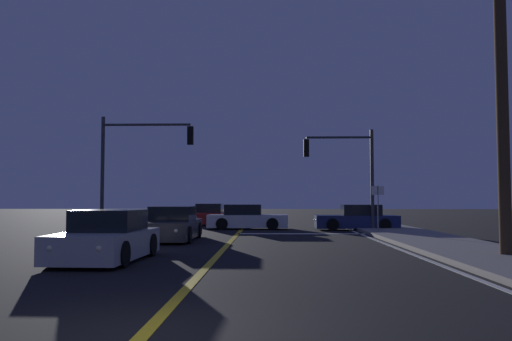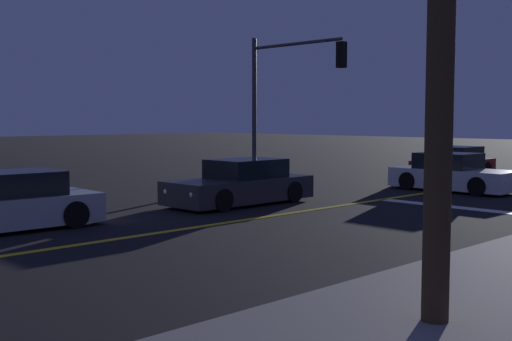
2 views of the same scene
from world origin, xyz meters
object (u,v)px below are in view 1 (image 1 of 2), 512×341
Objects in this scene: utility_pole_right at (502,78)px; street_sign_corner at (378,201)px; car_far_approaching_white at (247,218)px; traffic_signal_far_left at (136,154)px; car_mid_block_red at (209,215)px; car_lead_oncoming_charcoal at (172,225)px; car_parked_curb_navy at (357,219)px; traffic_signal_near_right at (346,163)px; car_distant_tail_silver at (107,239)px.

street_sign_corner is (-1.40, 9.77, -3.40)m from utility_pole_right.
traffic_signal_far_left reaches higher than car_far_approaching_white.
car_mid_block_red is 0.77× the size of traffic_signal_far_left.
traffic_signal_far_left is at bearing 139.28° from utility_pole_right.
street_sign_corner is (8.85, 3.40, 0.95)m from car_lead_oncoming_charcoal.
car_mid_block_red is (-8.52, 5.66, 0.00)m from car_parked_curb_navy.
traffic_signal_far_left is 17.16m from utility_pole_right.
car_far_approaching_white is 0.84× the size of traffic_signal_near_right.
car_distant_tail_silver is (-0.41, -19.65, -0.00)m from car_mid_block_red.
street_sign_corner reaches higher than car_parked_curb_navy.
traffic_signal_far_left is (-5.35, -3.03, 3.27)m from car_far_approaching_white.
car_distant_tail_silver is (-0.42, -6.92, -0.00)m from car_lead_oncoming_charcoal.
car_parked_curb_navy is 3.10m from traffic_signal_near_right.
car_far_approaching_white is 6.97m from traffic_signal_far_left.
traffic_signal_near_right is at bearing 138.78° from car_mid_block_red.
utility_pole_right reaches higher than street_sign_corner.
car_lead_oncoming_charcoal is at bearing -91.40° from car_distant_tail_silver.
car_distant_tail_silver is (-3.05, -14.75, -0.00)m from car_far_approaching_white.
car_far_approaching_white is 7.70m from street_sign_corner.
car_lead_oncoming_charcoal is 0.83× the size of traffic_signal_far_left.
car_lead_oncoming_charcoal is at bearing 148.14° from utility_pole_right.
utility_pole_right is at bearing 147.66° from car_lead_oncoming_charcoal.
street_sign_corner is at bearing 54.94° from car_far_approaching_white.
car_parked_curb_navy is 1.04× the size of car_distant_tail_silver.
traffic_signal_near_right is at bearing -142.05° from car_lead_oncoming_charcoal.
car_distant_tail_silver is 12.39m from traffic_signal_far_left.
utility_pole_right reaches higher than car_far_approaching_white.
car_far_approaching_white is at bearing -109.01° from car_lead_oncoming_charcoal.
utility_pole_right is 10.44m from street_sign_corner.
traffic_signal_far_left is 11.89m from street_sign_corner.
car_mid_block_red is at bearing -151.32° from car_far_approaching_white.
car_lead_oncoming_charcoal is 1.13× the size of car_distant_tail_silver.
utility_pole_right is at bearing 28.61° from car_far_approaching_white.
traffic_signal_far_left is (-2.30, 11.72, 3.28)m from car_distant_tail_silver.
car_distant_tail_silver is 11.54m from utility_pole_right.
traffic_signal_far_left reaches higher than traffic_signal_near_right.
utility_pole_right reaches higher than traffic_signal_near_right.
car_lead_oncoming_charcoal and car_parked_curb_navy have the same top height.
car_mid_block_red is at bearing 56.74° from car_parked_curb_navy.
car_mid_block_red is at bearing -90.41° from car_lead_oncoming_charcoal.
traffic_signal_near_right reaches higher than car_lead_oncoming_charcoal.
car_far_approaching_white is 16.70m from utility_pole_right.
car_lead_oncoming_charcoal is at bearing 38.42° from traffic_signal_near_right.
car_parked_curb_navy and car_far_approaching_white have the same top height.
car_parked_curb_navy is 3.81m from street_sign_corner.
car_far_approaching_white is 15.06m from car_distant_tail_silver.
utility_pole_right is (10.67, 0.55, 4.36)m from car_distant_tail_silver.
street_sign_corner is (6.23, -4.43, 0.95)m from car_far_approaching_white.
traffic_signal_far_left reaches higher than car_parked_curb_navy.
car_lead_oncoming_charcoal is at bearing 88.67° from car_mid_block_red.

